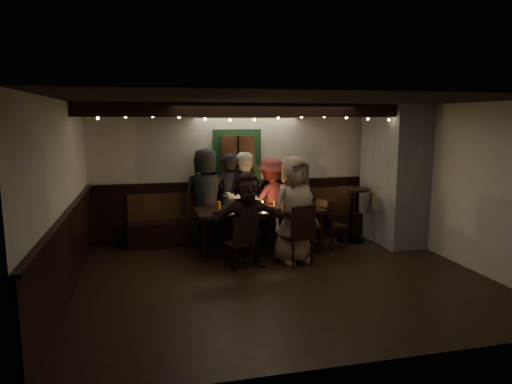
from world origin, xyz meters
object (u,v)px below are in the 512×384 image
object	(u,v)px
chair_near_right	(299,232)
person_a	(206,197)
chair_end	(329,221)
person_d	(272,200)
person_g	(294,210)
high_top	(352,208)
person_b	(228,199)
person_c	(242,197)
dining_table	(259,212)
person_f	(247,220)
chair_near_left	(241,239)
person_e	(295,200)

from	to	relation	value
chair_near_right	person_a	size ratio (longest dim) A/B	0.55
chair_end	person_d	distance (m)	1.23
person_g	high_top	bearing A→B (deg)	15.82
person_b	person_c	distance (m)	0.27
dining_table	chair_near_right	bearing A→B (deg)	-63.27
person_f	chair_end	bearing A→B (deg)	19.54
person_a	chair_near_right	bearing A→B (deg)	124.22
dining_table	high_top	size ratio (longest dim) A/B	2.13
high_top	person_d	size ratio (longest dim) A/B	0.65
chair_near_right	person_g	world-z (taller)	person_g
chair_end	chair_near_left	bearing A→B (deg)	-158.11
person_a	person_e	distance (m)	1.77
dining_table	chair_near_left	bearing A→B (deg)	-120.36
chair_near_left	person_a	world-z (taller)	person_a
chair_near_right	person_c	bearing A→B (deg)	109.43
chair_near_left	person_d	bearing A→B (deg)	59.24
dining_table	person_c	distance (m)	0.79
dining_table	high_top	bearing A→B (deg)	8.18
chair_near_left	chair_near_right	xyz separation A→B (m)	(0.95, -0.06, 0.08)
person_b	person_d	xyz separation A→B (m)	(0.85, -0.02, -0.05)
person_c	person_f	distance (m)	1.56
high_top	person_f	distance (m)	2.52
high_top	person_e	xyz separation A→B (m)	(-0.99, 0.50, 0.10)
chair_near_right	person_g	xyz separation A→B (m)	(-0.03, 0.19, 0.32)
person_b	person_e	bearing A→B (deg)	171.77
chair_end	person_g	bearing A→B (deg)	-145.87
chair_near_right	high_top	world-z (taller)	high_top
person_c	high_top	bearing A→B (deg)	142.81
person_c	person_f	size ratio (longest dim) A/B	1.12
person_e	person_f	distance (m)	2.02
person_b	person_g	size ratio (longest dim) A/B	0.97
dining_table	high_top	world-z (taller)	high_top
high_top	person_d	world-z (taller)	person_d
person_a	person_g	bearing A→B (deg)	127.20
chair_near_right	high_top	distance (m)	1.88
person_e	person_f	xyz separation A→B (m)	(-1.30, -1.54, 0.01)
high_top	person_f	size ratio (longest dim) A/B	0.68
person_e	person_g	world-z (taller)	person_g
person_g	person_d	bearing A→B (deg)	71.79
chair_near_left	chair_end	distance (m)	1.91
person_g	dining_table	bearing A→B (deg)	103.60
person_d	person_g	xyz separation A→B (m)	(-0.02, -1.44, 0.08)
person_b	person_f	xyz separation A→B (m)	(0.03, -1.52, -0.09)
person_e	person_a	bearing A→B (deg)	-7.64
person_g	person_a	bearing A→B (deg)	113.55
chair_near_right	person_c	xyz separation A→B (m)	(-0.59, 1.66, 0.30)
chair_near_left	person_f	bearing A→B (deg)	30.13
chair_end	person_e	size ratio (longest dim) A/B	0.60
dining_table	person_c	xyz separation A→B (m)	(-0.13, 0.76, 0.14)
person_d	person_g	size ratio (longest dim) A/B	0.91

